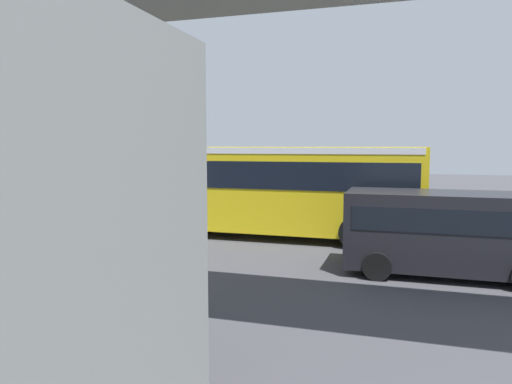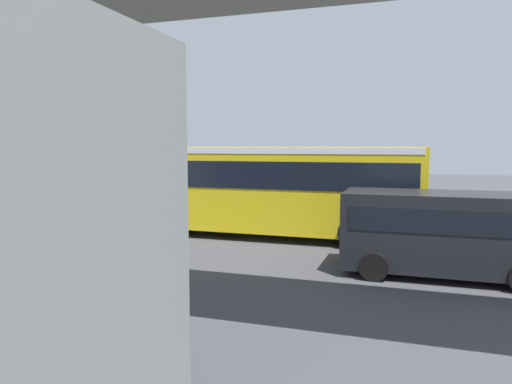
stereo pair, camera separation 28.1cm
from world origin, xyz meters
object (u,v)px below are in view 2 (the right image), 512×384
pedestrian (159,192)px  city_bus (254,183)px  parked_van (444,228)px  traffic_sign (221,174)px

pedestrian → city_bus: bearing=143.0°
city_bus → parked_van: city_bus is taller
parked_van → traffic_sign: bearing=-40.6°
city_bus → pedestrian: city_bus is taller
traffic_sign → pedestrian: bearing=-12.8°
city_bus → parked_van: 7.08m
pedestrian → traffic_sign: size_ratio=0.64×
parked_van → pedestrian: parked_van is taller
parked_van → pedestrian: size_ratio=2.68×
city_bus → parked_van: size_ratio=2.40×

